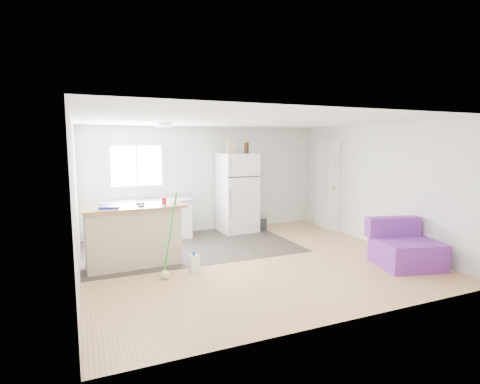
% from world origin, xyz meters
% --- Properties ---
extents(room, '(5.51, 5.01, 2.41)m').
position_xyz_m(room, '(0.00, 0.00, 1.20)').
color(room, '#B0834A').
rests_on(room, ground).
extents(vinyl_zone, '(4.05, 2.50, 0.00)m').
position_xyz_m(vinyl_zone, '(-0.73, 1.25, 0.00)').
color(vinyl_zone, '#2F2823').
rests_on(vinyl_zone, floor).
extents(window, '(1.18, 0.06, 0.98)m').
position_xyz_m(window, '(-1.55, 2.49, 1.55)').
color(window, white).
rests_on(window, back_wall).
extents(interior_door, '(0.11, 0.92, 2.10)m').
position_xyz_m(interior_door, '(2.72, 1.55, 1.02)').
color(interior_door, white).
rests_on(interior_door, right_wall).
extents(ceiling_fixture, '(0.30, 0.30, 0.07)m').
position_xyz_m(ceiling_fixture, '(-1.20, 1.20, 2.36)').
color(ceiling_fixture, white).
rests_on(ceiling_fixture, ceiling).
extents(kitchen_cabinets, '(1.93, 0.77, 1.11)m').
position_xyz_m(kitchen_cabinets, '(-1.40, 2.21, 0.43)').
color(kitchen_cabinets, white).
rests_on(kitchen_cabinets, floor).
extents(peninsula, '(1.67, 0.71, 1.01)m').
position_xyz_m(peninsula, '(-1.91, 0.49, 0.51)').
color(peninsula, '#C9B991').
rests_on(peninsula, floor).
extents(refrigerator, '(0.83, 0.79, 1.80)m').
position_xyz_m(refrigerator, '(0.63, 2.11, 0.90)').
color(refrigerator, white).
rests_on(refrigerator, floor).
extents(cooler, '(0.42, 0.29, 0.32)m').
position_xyz_m(cooler, '(1.13, 2.10, 0.16)').
color(cooler, '#2B2B2D').
rests_on(cooler, floor).
extents(purple_seat, '(1.13, 1.10, 0.77)m').
position_xyz_m(purple_seat, '(2.23, -1.27, 0.28)').
color(purple_seat, '#732D95').
rests_on(purple_seat, floor).
extents(cleaner_jug, '(0.17, 0.14, 0.33)m').
position_xyz_m(cleaner_jug, '(-1.09, -0.21, 0.14)').
color(cleaner_jug, white).
rests_on(cleaner_jug, floor).
extents(mop, '(0.30, 0.35, 1.32)m').
position_xyz_m(mop, '(-1.54, -0.30, 0.23)').
color(mop, green).
rests_on(mop, floor).
extents(red_cup, '(0.08, 0.08, 0.12)m').
position_xyz_m(red_cup, '(-1.39, 0.49, 1.07)').
color(red_cup, red).
rests_on(red_cup, peninsula).
extents(blue_tray, '(0.34, 0.27, 0.04)m').
position_xyz_m(blue_tray, '(-2.27, 0.41, 1.02)').
color(blue_tray, '#1226AF').
rests_on(blue_tray, peninsula).
extents(tool_a, '(0.15, 0.10, 0.03)m').
position_xyz_m(tool_a, '(-1.76, 0.60, 1.02)').
color(tool_a, black).
rests_on(tool_a, peninsula).
extents(tool_b, '(0.11, 0.06, 0.03)m').
position_xyz_m(tool_b, '(-1.79, 0.36, 1.02)').
color(tool_b, black).
rests_on(tool_b, peninsula).
extents(cardboard_box, '(0.21, 0.13, 0.30)m').
position_xyz_m(cardboard_box, '(0.45, 2.03, 1.95)').
color(cardboard_box, tan).
rests_on(cardboard_box, refrigerator).
extents(bottle_left, '(0.09, 0.09, 0.25)m').
position_xyz_m(bottle_left, '(0.79, 2.00, 1.93)').
color(bottle_left, '#361D09').
rests_on(bottle_left, refrigerator).
extents(bottle_right, '(0.08, 0.08, 0.25)m').
position_xyz_m(bottle_right, '(0.87, 2.08, 1.93)').
color(bottle_right, '#361D09').
rests_on(bottle_right, refrigerator).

